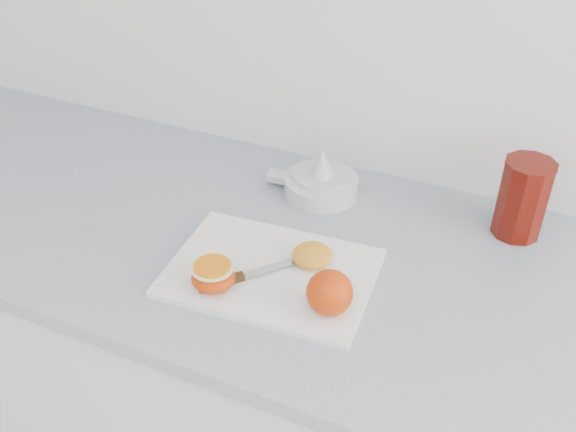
{
  "coord_description": "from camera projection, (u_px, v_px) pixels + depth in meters",
  "views": [
    {
      "loc": [
        0.25,
        0.88,
        1.59
      ],
      "look_at": [
        -0.11,
        1.69,
        0.96
      ],
      "focal_mm": 40.0,
      "sensor_mm": 36.0,
      "label": 1
    }
  ],
  "objects": [
    {
      "name": "counter",
      "position": [
        352.0,
        429.0,
        1.34
      ],
      "size": [
        2.41,
        0.64,
        0.89
      ],
      "color": "silver",
      "rests_on": "ground"
    },
    {
      "name": "cutting_board",
      "position": [
        271.0,
        273.0,
        1.06
      ],
      "size": [
        0.35,
        0.26,
        0.01
      ],
      "primitive_type": "cube",
      "rotation": [
        0.0,
        0.0,
        0.08
      ],
      "color": "white",
      "rests_on": "counter"
    },
    {
      "name": "whole_orange",
      "position": [
        330.0,
        293.0,
        0.96
      ],
      "size": [
        0.07,
        0.07,
        0.07
      ],
      "color": "#D63600",
      "rests_on": "cutting_board"
    },
    {
      "name": "half_orange",
      "position": [
        213.0,
        276.0,
        1.01
      ],
      "size": [
        0.07,
        0.07,
        0.04
      ],
      "color": "#D63600",
      "rests_on": "cutting_board"
    },
    {
      "name": "squeezed_shell",
      "position": [
        312.0,
        255.0,
        1.07
      ],
      "size": [
        0.07,
        0.07,
        0.03
      ],
      "color": "orange",
      "rests_on": "cutting_board"
    },
    {
      "name": "paring_knife",
      "position": [
        230.0,
        280.0,
        1.03
      ],
      "size": [
        0.13,
        0.14,
        0.01
      ],
      "color": "#453114",
      "rests_on": "cutting_board"
    },
    {
      "name": "citrus_juicer",
      "position": [
        320.0,
        182.0,
        1.25
      ],
      "size": [
        0.19,
        0.15,
        0.1
      ],
      "color": "white",
      "rests_on": "counter"
    },
    {
      "name": "red_tumbler",
      "position": [
        522.0,
        201.0,
        1.13
      ],
      "size": [
        0.09,
        0.09,
        0.15
      ],
      "color": "#5D0E06",
      "rests_on": "counter"
    }
  ]
}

